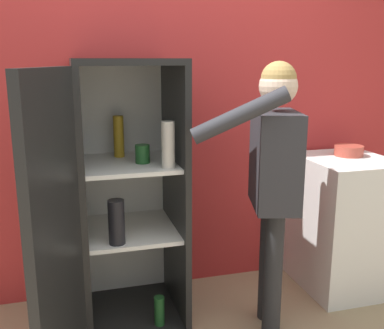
% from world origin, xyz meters
% --- Properties ---
extents(wall_back, '(7.00, 0.06, 2.55)m').
position_xyz_m(wall_back, '(0.00, 0.98, 1.27)').
color(wall_back, '#B72D2D').
rests_on(wall_back, ground_plane).
extents(refrigerator, '(0.81, 1.19, 1.55)m').
position_xyz_m(refrigerator, '(-0.33, 0.53, 0.78)').
color(refrigerator, black).
rests_on(refrigerator, ground_plane).
extents(person, '(0.69, 0.53, 1.54)m').
position_xyz_m(person, '(0.50, 0.28, 0.98)').
color(person, '#262628').
rests_on(person, ground_plane).
extents(counter, '(0.56, 0.63, 0.91)m').
position_xyz_m(counter, '(1.21, 0.61, 0.45)').
color(counter, white).
rests_on(counter, ground_plane).
extents(bowl, '(0.19, 0.19, 0.07)m').
position_xyz_m(bowl, '(1.26, 0.68, 0.94)').
color(bowl, '#B24738').
rests_on(bowl, counter).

